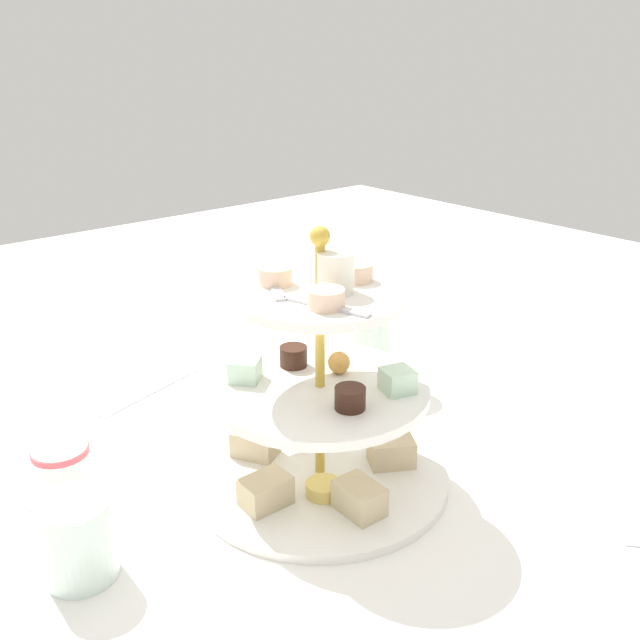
{
  "coord_description": "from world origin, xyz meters",
  "views": [
    {
      "loc": [
        0.49,
        -0.42,
        0.44
      ],
      "look_at": [
        0.0,
        0.0,
        0.18
      ],
      "focal_mm": 39.74,
      "sensor_mm": 36.0,
      "label": 1
    }
  ],
  "objects_px": {
    "tiered_serving_stand": "(320,410)",
    "water_glass_tall_right": "(368,333)",
    "butter_knife_left": "(612,492)",
    "butter_knife_right": "(151,391)",
    "teacup_with_saucer": "(63,469)",
    "water_glass_short_left": "(78,539)"
  },
  "relations": [
    {
      "from": "tiered_serving_stand",
      "to": "water_glass_tall_right",
      "type": "bearing_deg",
      "value": 124.83
    },
    {
      "from": "butter_knife_left",
      "to": "butter_knife_right",
      "type": "bearing_deg",
      "value": 75.11
    },
    {
      "from": "teacup_with_saucer",
      "to": "butter_knife_right",
      "type": "relative_size",
      "value": 0.53
    },
    {
      "from": "tiered_serving_stand",
      "to": "butter_knife_left",
      "type": "relative_size",
      "value": 1.65
    },
    {
      "from": "water_glass_tall_right",
      "to": "water_glass_short_left",
      "type": "height_order",
      "value": "water_glass_tall_right"
    },
    {
      "from": "butter_knife_left",
      "to": "water_glass_short_left",
      "type": "bearing_deg",
      "value": 111.69
    },
    {
      "from": "tiered_serving_stand",
      "to": "butter_knife_left",
      "type": "distance_m",
      "value": 0.32
    },
    {
      "from": "water_glass_short_left",
      "to": "butter_knife_right",
      "type": "distance_m",
      "value": 0.35
    },
    {
      "from": "water_glass_short_left",
      "to": "butter_knife_left",
      "type": "relative_size",
      "value": 0.45
    },
    {
      "from": "water_glass_tall_right",
      "to": "butter_knife_right",
      "type": "distance_m",
      "value": 0.31
    },
    {
      "from": "water_glass_short_left",
      "to": "butter_knife_left",
      "type": "distance_m",
      "value": 0.53
    },
    {
      "from": "water_glass_tall_right",
      "to": "water_glass_short_left",
      "type": "relative_size",
      "value": 1.77
    },
    {
      "from": "water_glass_tall_right",
      "to": "teacup_with_saucer",
      "type": "height_order",
      "value": "water_glass_tall_right"
    },
    {
      "from": "water_glass_short_left",
      "to": "butter_knife_right",
      "type": "xyz_separation_m",
      "value": [
        -0.28,
        0.21,
        -0.04
      ]
    },
    {
      "from": "butter_knife_left",
      "to": "water_glass_tall_right",
      "type": "bearing_deg",
      "value": 49.61
    },
    {
      "from": "tiered_serving_stand",
      "to": "water_glass_tall_right",
      "type": "relative_size",
      "value": 2.05
    },
    {
      "from": "water_glass_tall_right",
      "to": "butter_knife_left",
      "type": "bearing_deg",
      "value": 0.61
    },
    {
      "from": "water_glass_tall_right",
      "to": "butter_knife_right",
      "type": "xyz_separation_m",
      "value": [
        -0.16,
        -0.25,
        -0.07
      ]
    },
    {
      "from": "butter_knife_right",
      "to": "water_glass_tall_right",
      "type": "bearing_deg",
      "value": 132.29
    },
    {
      "from": "butter_knife_left",
      "to": "butter_knife_right",
      "type": "xyz_separation_m",
      "value": [
        -0.52,
        -0.26,
        0.0
      ]
    },
    {
      "from": "tiered_serving_stand",
      "to": "butter_knife_right",
      "type": "height_order",
      "value": "tiered_serving_stand"
    },
    {
      "from": "water_glass_tall_right",
      "to": "butter_knife_right",
      "type": "bearing_deg",
      "value": -122.01
    }
  ]
}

